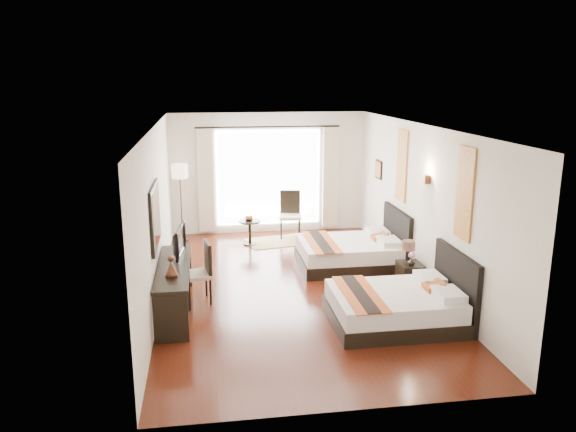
{
  "coord_description": "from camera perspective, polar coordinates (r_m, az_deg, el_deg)",
  "views": [
    {
      "loc": [
        -1.46,
        -9.07,
        3.58
      ],
      "look_at": [
        -0.03,
        0.41,
        1.2
      ],
      "focal_mm": 35.0,
      "sensor_mm": 36.0,
      "label": 1
    }
  ],
  "objects": [
    {
      "name": "nightstand",
      "position": [
        10.01,
        12.27,
        -5.94
      ],
      "size": [
        0.38,
        0.47,
        0.45
      ],
      "primitive_type": "cube",
      "color": "black",
      "rests_on": "floor"
    },
    {
      "name": "fruit_bowl",
      "position": [
        12.22,
        -3.98,
        -0.36
      ],
      "size": [
        0.21,
        0.21,
        0.05
      ],
      "primitive_type": "imported",
      "rotation": [
        0.0,
        0.0,
        -0.07
      ],
      "color": "#413117",
      "rests_on": "side_table"
    },
    {
      "name": "window_glass",
      "position": [
        13.09,
        -2.01,
        3.92
      ],
      "size": [
        2.4,
        0.02,
        2.2
      ],
      "primitive_type": "cube",
      "color": "white",
      "rests_on": "wall_window"
    },
    {
      "name": "wall_sconce",
      "position": [
        9.65,
        13.85,
        3.65
      ],
      "size": [
        0.1,
        0.14,
        0.14
      ],
      "primitive_type": "cube",
      "color": "#422417",
      "rests_on": "wall_headboard"
    },
    {
      "name": "vase",
      "position": [
        9.78,
        12.44,
        -4.32
      ],
      "size": [
        0.14,
        0.14,
        0.13
      ],
      "primitive_type": "imported",
      "rotation": [
        0.0,
        0.0,
        0.14
      ],
      "color": "black",
      "rests_on": "nightstand"
    },
    {
      "name": "window_chair",
      "position": [
        12.82,
        0.23,
        -0.75
      ],
      "size": [
        0.55,
        0.55,
        1.06
      ],
      "rotation": [
        0.0,
        0.0,
        -1.71
      ],
      "color": "beige",
      "rests_on": "floor"
    },
    {
      "name": "jute_rug",
      "position": [
        12.54,
        -1.07,
        -2.6
      ],
      "size": [
        1.5,
        1.16,
        0.01
      ],
      "primitive_type": "cube",
      "rotation": [
        0.0,
        0.0,
        0.2
      ],
      "color": "tan",
      "rests_on": "floor"
    },
    {
      "name": "bronze_figurine",
      "position": [
        8.33,
        -11.79,
        -5.15
      ],
      "size": [
        0.19,
        0.19,
        0.28
      ],
      "primitive_type": null,
      "rotation": [
        0.0,
        0.0,
        -0.0
      ],
      "color": "#422417",
      "rests_on": "console_desk"
    },
    {
      "name": "wall_desk",
      "position": [
        9.37,
        -13.12,
        0.13
      ],
      "size": [
        0.01,
        7.5,
        2.8
      ],
      "primitive_type": "cube",
      "color": "silver",
      "rests_on": "floor"
    },
    {
      "name": "side_table",
      "position": [
        12.29,
        -3.9,
        -1.7
      ],
      "size": [
        0.47,
        0.47,
        0.54
      ],
      "primitive_type": "cylinder",
      "color": "black",
      "rests_on": "floor"
    },
    {
      "name": "ceiling",
      "position": [
        9.22,
        0.59,
        9.05
      ],
      "size": [
        4.5,
        7.5,
        0.02
      ],
      "primitive_type": "cube",
      "color": "white",
      "rests_on": "wall_headboard"
    },
    {
      "name": "desk_chair",
      "position": [
        9.3,
        -9.17,
        -6.84
      ],
      "size": [
        0.53,
        0.53,
        1.0
      ],
      "rotation": [
        0.0,
        0.0,
        3.31
      ],
      "color": "beige",
      "rests_on": "floor"
    },
    {
      "name": "mirror_frame",
      "position": [
        8.64,
        -13.35,
        -0.01
      ],
      "size": [
        0.04,
        1.25,
        0.95
      ],
      "primitive_type": "cube",
      "color": "black",
      "rests_on": "wall_desk"
    },
    {
      "name": "wall_headboard",
      "position": [
        10.04,
        13.33,
        1.04
      ],
      "size": [
        0.01,
        7.5,
        2.8
      ],
      "primitive_type": "cube",
      "color": "silver",
      "rests_on": "floor"
    },
    {
      "name": "floor",
      "position": [
        9.87,
        0.55,
        -7.35
      ],
      "size": [
        4.5,
        7.5,
        0.01
      ],
      "primitive_type": "cube",
      "color": "#3C190A",
      "rests_on": "ground"
    },
    {
      "name": "television",
      "position": [
        9.3,
        -11.36,
        -2.48
      ],
      "size": [
        0.2,
        0.83,
        0.48
      ],
      "primitive_type": "imported",
      "rotation": [
        0.0,
        0.0,
        1.45
      ],
      "color": "black",
      "rests_on": "console_desk"
    },
    {
      "name": "wall_window",
      "position": [
        13.09,
        -2.03,
        4.37
      ],
      "size": [
        4.5,
        0.01,
        2.8
      ],
      "primitive_type": "cube",
      "color": "silver",
      "rests_on": "floor"
    },
    {
      "name": "art_panel_near",
      "position": [
        8.45,
        17.52,
        2.19
      ],
      "size": [
        0.03,
        0.5,
        1.35
      ],
      "primitive_type": "cube",
      "color": "#883713",
      "rests_on": "wall_headboard"
    },
    {
      "name": "floor_lamp",
      "position": [
        12.46,
        -10.93,
        4.0
      ],
      "size": [
        0.35,
        0.35,
        1.74
      ],
      "color": "black",
      "rests_on": "floor"
    },
    {
      "name": "table_lamp",
      "position": [
        9.88,
        12.15,
        -3.08
      ],
      "size": [
        0.22,
        0.22,
        0.35
      ],
      "color": "black",
      "rests_on": "nightstand"
    },
    {
      "name": "wall_entry",
      "position": [
        5.94,
        6.34,
        -7.66
      ],
      "size": [
        4.5,
        0.01,
        2.8
      ],
      "primitive_type": "cube",
      "color": "silver",
      "rests_on": "floor"
    },
    {
      "name": "sheer_curtain",
      "position": [
        13.03,
        -1.98,
        3.88
      ],
      "size": [
        2.3,
        0.02,
        2.1
      ],
      "primitive_type": "cube",
      "color": "white",
      "rests_on": "wall_window"
    },
    {
      "name": "art_panel_far",
      "position": [
        10.85,
        11.48,
        5.05
      ],
      "size": [
        0.03,
        0.5,
        1.35
      ],
      "primitive_type": "cube",
      "color": "#883713",
      "rests_on": "wall_headboard"
    },
    {
      "name": "bed_far",
      "position": [
        10.96,
        6.6,
        -3.62
      ],
      "size": [
        1.96,
        1.52,
        1.1
      ],
      "color": "black",
      "rests_on": "floor"
    },
    {
      "name": "drape_left",
      "position": [
        12.91,
        -8.38,
        3.55
      ],
      "size": [
        0.35,
        0.14,
        2.35
      ],
      "primitive_type": "cube",
      "color": "beige",
      "rests_on": "floor"
    },
    {
      "name": "bed_near",
      "position": [
        8.6,
        11.3,
        -8.88
      ],
      "size": [
        1.92,
        1.5,
        1.08
      ],
      "color": "black",
      "rests_on": "floor"
    },
    {
      "name": "drape_right",
      "position": [
        13.23,
        4.3,
        3.92
      ],
      "size": [
        0.35,
        0.14,
        2.35
      ],
      "primitive_type": "cube",
      "color": "beige",
      "rests_on": "floor"
    },
    {
      "name": "console_desk",
      "position": [
        8.97,
        -11.46,
        -7.24
      ],
      "size": [
        0.5,
        2.2,
        0.76
      ],
      "primitive_type": "cube",
      "color": "black",
      "rests_on": "floor"
    },
    {
      "name": "mirror_glass",
      "position": [
        8.64,
        -13.19,
        -0.01
      ],
      "size": [
        0.01,
        1.12,
        0.82
      ],
      "primitive_type": "cube",
      "color": "white",
      "rests_on": "mirror_frame"
    }
  ]
}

